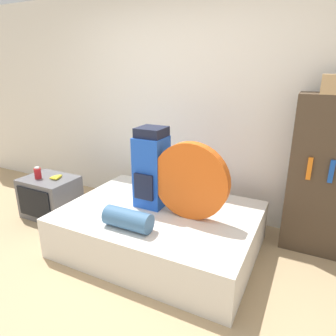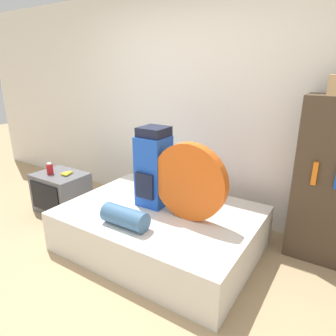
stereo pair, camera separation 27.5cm
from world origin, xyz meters
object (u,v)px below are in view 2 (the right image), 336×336
(backpack, at_px, (153,168))
(television, at_px, (62,192))
(canister, at_px, (50,169))
(tent_bag, at_px, (190,182))
(sleeping_roll, at_px, (125,217))

(backpack, bearing_deg, television, -176.99)
(canister, bearing_deg, tent_bag, 1.56)
(sleeping_roll, bearing_deg, backpack, 96.12)
(backpack, bearing_deg, canister, -174.91)
(sleeping_roll, xyz_separation_m, television, (-1.44, 0.44, -0.26))
(television, distance_m, canister, 0.33)
(tent_bag, relative_size, sleeping_roll, 1.66)
(television, bearing_deg, sleeping_roll, -17.09)
(backpack, bearing_deg, sleeping_roll, -83.88)
(sleeping_roll, relative_size, television, 0.69)
(sleeping_roll, height_order, canister, canister)
(tent_bag, bearing_deg, television, 179.80)
(tent_bag, xyz_separation_m, canister, (-1.93, -0.05, -0.22))
(tent_bag, xyz_separation_m, sleeping_roll, (-0.40, -0.44, -0.27))
(sleeping_roll, relative_size, canister, 3.04)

